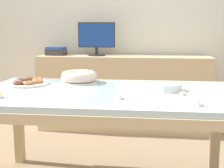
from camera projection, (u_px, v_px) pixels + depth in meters
The scene contains 12 objects.
wall_back at pixel (126, 18), 3.77m from camera, with size 8.00×0.10×2.60m, color silver.
dining_table at pixel (106, 103), 2.13m from camera, with size 1.79×1.01×0.75m.
sideboard at pixel (124, 93), 3.63m from camera, with size 1.95×0.44×0.86m.
computer_monitor at pixel (97, 39), 3.56m from camera, with size 0.42×0.20×0.38m.
book_stack at pixel (56, 51), 3.64m from camera, with size 0.23×0.19×0.10m.
cake_chocolate_round at pixel (79, 77), 2.43m from camera, with size 0.29×0.29×0.09m.
pastry_platter at pixel (27, 83), 2.37m from camera, with size 0.34×0.34×0.04m.
plate_stack at pixel (166, 87), 2.13m from camera, with size 0.21×0.21×0.05m.
tealight_near_front at pixel (1, 97), 1.90m from camera, with size 0.04×0.04×0.04m.
tealight_centre at pixel (199, 104), 1.71m from camera, with size 0.04×0.04×0.04m.
tealight_right_edge at pixel (120, 98), 1.87m from camera, with size 0.04×0.04×0.04m.
tealight_left_edge at pixel (183, 93), 1.99m from camera, with size 0.04×0.04×0.04m.
Camera 1 is at (0.29, -2.06, 1.17)m, focal length 50.00 mm.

